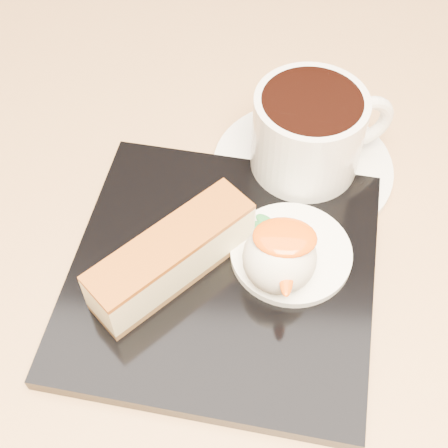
# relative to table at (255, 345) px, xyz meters

# --- Properties ---
(table) EXTENTS (0.80, 0.80, 0.72)m
(table) POSITION_rel_table_xyz_m (0.00, 0.00, 0.00)
(table) COLOR black
(table) RESTS_ON ground
(dessert_plate) EXTENTS (0.25, 0.25, 0.01)m
(dessert_plate) POSITION_rel_table_xyz_m (-0.03, -0.02, 0.16)
(dessert_plate) COLOR black
(dessert_plate) RESTS_ON table
(cheesecake) EXTENTS (0.11, 0.11, 0.04)m
(cheesecake) POSITION_rel_table_xyz_m (-0.07, -0.03, 0.19)
(cheesecake) COLOR brown
(cheesecake) RESTS_ON dessert_plate
(cream_smear) EXTENTS (0.09, 0.09, 0.01)m
(cream_smear) POSITION_rel_table_xyz_m (0.02, -0.01, 0.17)
(cream_smear) COLOR white
(cream_smear) RESTS_ON dessert_plate
(ice_cream_scoop) EXTENTS (0.05, 0.05, 0.05)m
(ice_cream_scoop) POSITION_rel_table_xyz_m (0.01, -0.03, 0.19)
(ice_cream_scoop) COLOR white
(ice_cream_scoop) RESTS_ON cream_smear
(mango_sauce) EXTENTS (0.04, 0.03, 0.01)m
(mango_sauce) POSITION_rel_table_xyz_m (0.01, -0.02, 0.21)
(mango_sauce) COLOR #F85507
(mango_sauce) RESTS_ON ice_cream_scoop
(mint_sprig) EXTENTS (0.03, 0.02, 0.00)m
(mint_sprig) POSITION_rel_table_xyz_m (-0.01, 0.02, 0.17)
(mint_sprig) COLOR #287C34
(mint_sprig) RESTS_ON cream_smear
(saucer) EXTENTS (0.15, 0.15, 0.01)m
(saucer) POSITION_rel_table_xyz_m (0.03, 0.09, 0.16)
(saucer) COLOR white
(saucer) RESTS_ON table
(coffee_cup) EXTENTS (0.11, 0.09, 0.07)m
(coffee_cup) POSITION_rel_table_xyz_m (0.03, 0.09, 0.20)
(coffee_cup) COLOR white
(coffee_cup) RESTS_ON saucer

